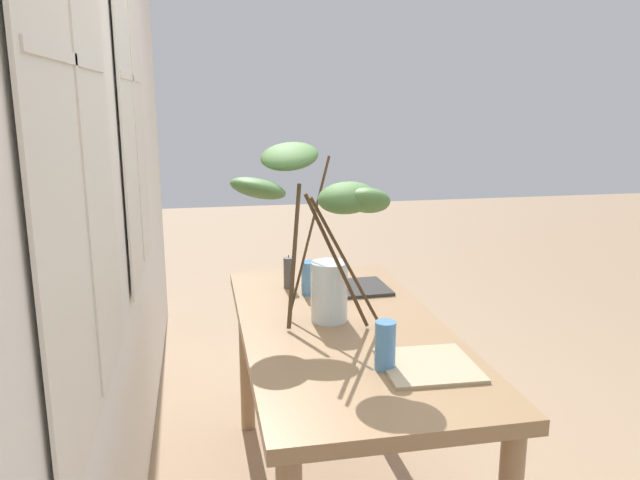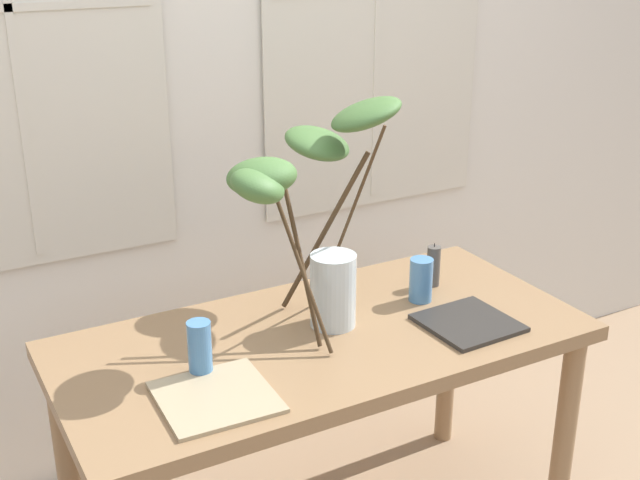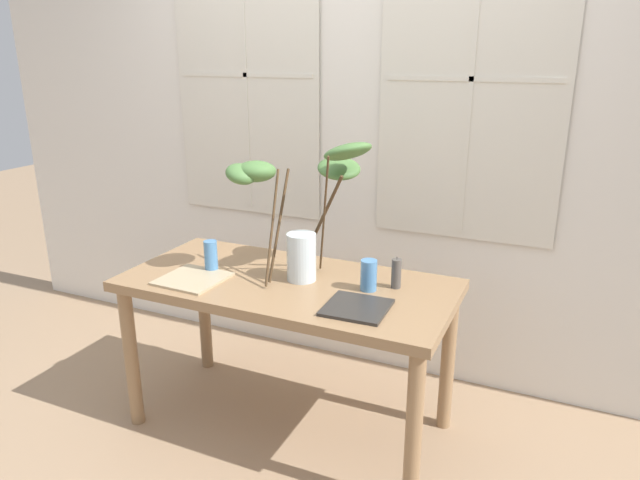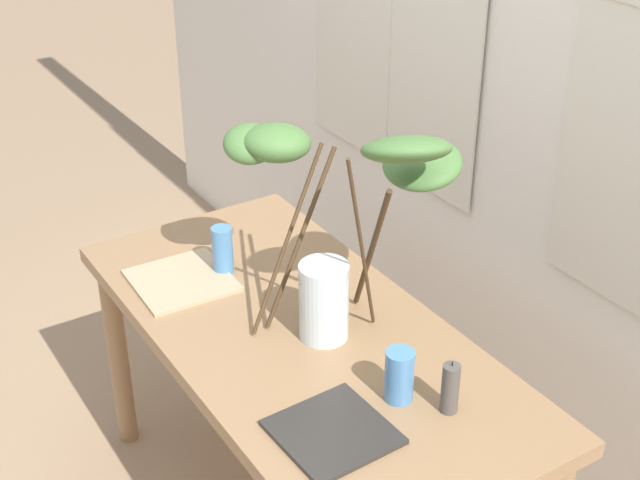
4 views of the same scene
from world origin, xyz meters
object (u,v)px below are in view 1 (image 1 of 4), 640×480
Objects in this scene: dining_table at (343,351)px; drinking_glass_blue_left at (385,345)px; drinking_glass_blue_right at (310,278)px; plate_square_left at (428,365)px; vase_with_branches at (315,221)px; pillar_candle at (289,273)px; plate_square_right at (357,288)px.

dining_table is 0.43m from drinking_glass_blue_left.
drinking_glass_blue_right is at bearing 6.70° from drinking_glass_blue_left.
drinking_glass_blue_right is at bearing 16.04° from plate_square_left.
vase_with_branches reaches higher than pillar_candle.
vase_with_branches reaches higher than drinking_glass_blue_right.
vase_with_branches reaches higher than dining_table.
pillar_candle is at bearing 10.75° from drinking_glass_blue_left.
plate_square_left reaches higher than dining_table.
vase_with_branches is at bearing 17.83° from drinking_glass_blue_left.
plate_square_right reaches higher than plate_square_left.
drinking_glass_blue_left is at bearing 84.37° from plate_square_left.
drinking_glass_blue_right reaches higher than dining_table.
drinking_glass_blue_right is at bearing -7.33° from vase_with_branches.
dining_table is 0.45m from plate_square_left.
plate_square_right is at bearing -34.26° from vase_with_branches.
drinking_glass_blue_left reaches higher than plate_square_left.
pillar_candle is (0.86, 0.16, -0.01)m from drinking_glass_blue_left.
plate_square_left is at bearing -148.09° from vase_with_branches.
dining_table is 0.44m from plate_square_right.
vase_with_branches is at bearing 31.91° from plate_square_left.
pillar_candle reaches higher than plate_square_right.
pillar_candle reaches higher than drinking_glass_blue_right.
plate_square_left is at bearing -95.63° from drinking_glass_blue_left.
plate_square_right is at bearing -21.34° from dining_table.
pillar_candle is (0.10, 0.07, -0.00)m from drinking_glass_blue_right.
vase_with_branches is (0.03, 0.10, 0.48)m from dining_table.
vase_with_branches is 2.42× the size of plate_square_left.
pillar_candle is (0.45, 0.03, -0.31)m from vase_with_branches.
plate_square_left is at bearing -163.96° from drinking_glass_blue_right.
dining_table is at bearing -107.10° from vase_with_branches.
drinking_glass_blue_left is 0.15m from plate_square_left.
plate_square_left is (-0.77, -0.22, -0.06)m from drinking_glass_blue_right.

